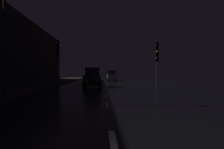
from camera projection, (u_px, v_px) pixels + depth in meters
name	position (u px, v px, depth m)	size (l,w,h in m)	color
ground	(104.00, 87.00, 26.74)	(27.43, 84.00, 0.02)	black
sidewalk_left	(36.00, 86.00, 26.40)	(4.40, 84.00, 0.15)	#33302D
lane_centerline	(105.00, 94.00, 17.24)	(0.16, 24.36, 0.01)	beige
traffic_light_far_left	(57.00, 52.00, 26.83)	(0.34, 0.47, 5.21)	#38383A
traffic_light_far_right	(157.00, 55.00, 23.65)	(0.31, 0.46, 4.56)	#38383A
streetlamp_overhead	(13.00, 8.00, 12.72)	(1.70, 0.44, 7.56)	#2D2D30
car_approaching_headlights	(93.00, 78.00, 25.48)	(1.92, 4.16, 2.09)	#0F3819
car_distant_taillights	(112.00, 76.00, 43.98)	(1.76, 3.82, 1.92)	silver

